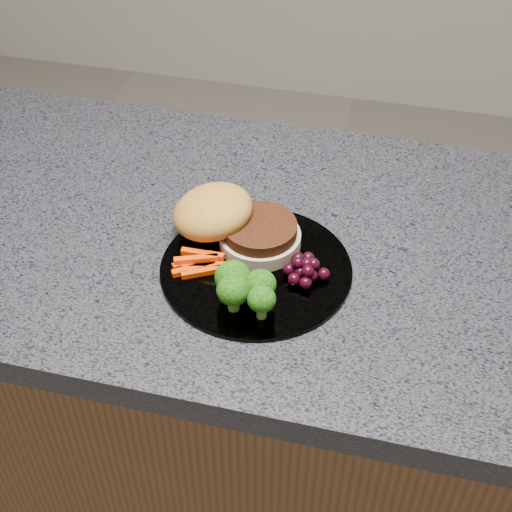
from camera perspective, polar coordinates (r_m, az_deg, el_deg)
The scene contains 7 objects.
island_cabinet at distance 1.38m, azimuth -2.41°, elevation -12.83°, with size 1.20×0.60×0.86m, color brown.
countertop at distance 1.05m, azimuth -3.11°, elevation 1.40°, with size 1.20×0.60×0.04m, color #474750.
plate at distance 0.96m, azimuth 0.00°, elevation -1.01°, with size 0.26×0.26×0.01m, color white.
burger at distance 0.99m, azimuth -2.14°, elevation 2.69°, with size 0.19×0.13×0.06m.
carrot_sticks at distance 0.96m, azimuth -4.59°, elevation -0.55°, with size 0.07×0.06×0.02m.
broccoli at distance 0.89m, azimuth -0.98°, elevation -2.45°, with size 0.08×0.07×0.06m.
grape_bunch at distance 0.94m, azimuth 3.93°, elevation -1.03°, with size 0.06×0.06×0.03m.
Camera 1 is at (0.24, -0.75, 1.56)m, focal length 50.00 mm.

